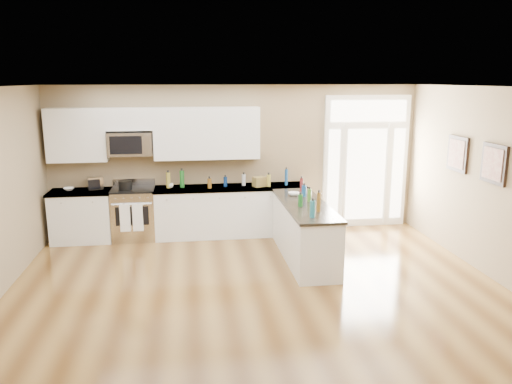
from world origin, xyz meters
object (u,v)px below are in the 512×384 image
Objects in this scene: peninsula_cabinet at (304,233)px; stockpot at (125,185)px; kitchen_range at (134,214)px; toaster_oven at (95,183)px.

peninsula_cabinet is 3.34m from stockpot.
peninsula_cabinet is at bearing -26.78° from kitchen_range.
kitchen_range is at bearing 33.54° from stockpot.
toaster_oven reaches higher than stockpot.
stockpot is at bearing -146.46° from kitchen_range.
peninsula_cabinet is 3.92m from toaster_oven.
kitchen_range is 4.07× the size of toaster_oven.
toaster_oven is at bearing 170.94° from kitchen_range.
kitchen_range is at bearing 153.22° from peninsula_cabinet.
stockpot is (-0.12, -0.08, 0.56)m from kitchen_range.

